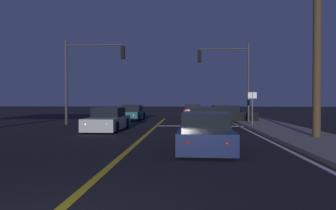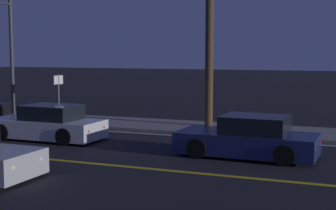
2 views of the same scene
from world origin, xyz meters
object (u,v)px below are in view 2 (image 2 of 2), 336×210
Objects in this scene: car_lead_oncoming_navy at (249,139)px; car_distant_tail_white at (47,124)px; street_sign_corner at (59,91)px; utility_pole_right at (210,4)px.

car_lead_oncoming_navy is 1.00× the size of car_distant_tail_white.
street_sign_corner is at bearing 27.63° from car_distant_tail_white.
street_sign_corner is at bearing 70.68° from car_lead_oncoming_navy.
street_sign_corner is at bearing 101.75° from utility_pole_right.
car_lead_oncoming_navy is 1.93× the size of street_sign_corner.
utility_pole_right is 4.47× the size of street_sign_corner.
street_sign_corner reaches higher than car_lead_oncoming_navy.
utility_pole_right reaches higher than car_lead_oncoming_navy.
street_sign_corner reaches higher than car_distant_tail_white.
utility_pole_right is at bearing 31.19° from car_lead_oncoming_navy.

